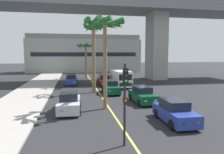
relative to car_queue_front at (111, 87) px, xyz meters
The scene contains 16 objects.
sidewalk_left 11.15m from the car_queue_front, 147.19° to the right, with size 4.80×80.00×0.15m, color #9E9991.
lane_stripe_center 2.50m from the car_queue_front, 124.61° to the left, with size 0.14×56.00×0.01m, color #DBCC4C.
bridge_overpass 17.68m from the car_queue_front, 90.64° to the left, with size 65.69×8.00×16.44m.
pier_building_backdrop 32.16m from the car_queue_front, 92.44° to the left, with size 28.84×8.04×9.62m.
car_queue_front is the anchor object (origin of this frame).
car_queue_second 5.64m from the car_queue_front, 67.33° to the right, with size 1.92×4.14×1.56m.
car_queue_third 8.54m from the car_queue_front, 123.72° to the right, with size 1.94×4.16×1.56m.
car_queue_fourth 11.48m from the car_queue_front, 77.87° to the right, with size 1.90×4.13×1.56m.
car_queue_fifth 6.39m from the car_queue_front, 88.49° to the left, with size 1.88×4.12×1.56m.
car_queue_sixth 9.51m from the car_queue_front, 119.71° to the left, with size 1.88×4.12×1.56m.
delivery_van 5.06m from the car_queue_front, 63.24° to the left, with size 2.23×5.28×2.36m.
traffic_light_median_near 14.48m from the car_queue_front, 97.44° to the right, with size 0.24×0.37×4.20m.
palm_tree_near_median 16.87m from the car_queue_front, 96.96° to the left, with size 3.52×3.64×6.75m.
palm_tree_mid_median 9.16m from the car_queue_front, 104.20° to the right, with size 3.50×3.52×7.71m.
palm_tree_far_median 6.00m from the car_queue_front, 154.91° to the left, with size 2.57×2.63×8.39m.
palm_tree_farthest_median 9.32m from the car_queue_front, 101.28° to the left, with size 2.99×3.00×8.90m.
Camera 1 is at (-2.98, -1.94, 4.65)m, focal length 33.11 mm.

